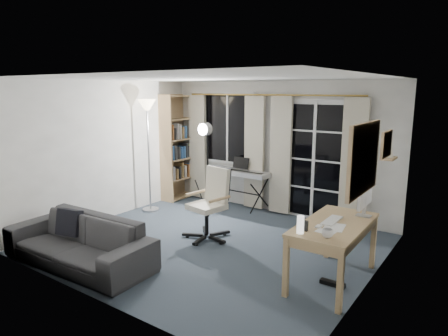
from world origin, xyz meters
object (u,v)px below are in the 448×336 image
(torchiere_lamp, at_px, (147,122))
(desk, at_px, (334,230))
(sofa, at_px, (78,234))
(bookshelf, at_px, (180,149))
(keyboard_piano, at_px, (238,173))
(monitor, at_px, (365,194))
(mug, at_px, (327,232))
(office_chair, at_px, (213,197))
(studio_light, at_px, (206,140))

(torchiere_lamp, bearing_deg, desk, -11.65)
(desk, height_order, sofa, sofa)
(bookshelf, distance_m, desk, 4.44)
(keyboard_piano, height_order, monitor, monitor)
(bookshelf, height_order, monitor, bookshelf)
(torchiere_lamp, distance_m, monitor, 4.08)
(mug, bearing_deg, sofa, -162.61)
(office_chair, distance_m, desk, 2.07)
(bookshelf, relative_size, office_chair, 1.98)
(studio_light, relative_size, desk, 1.26)
(keyboard_piano, relative_size, monitor, 2.45)
(office_chair, xyz_separation_m, monitor, (2.23, 0.09, 0.36))
(office_chair, xyz_separation_m, mug, (2.14, -0.86, 0.15))
(torchiere_lamp, height_order, office_chair, torchiere_lamp)
(torchiere_lamp, xyz_separation_m, desk, (3.82, -0.79, -1.03))
(studio_light, relative_size, monitor, 3.27)
(desk, distance_m, monitor, 0.61)
(sofa, bearing_deg, keyboard_piano, 81.22)
(studio_light, xyz_separation_m, mug, (2.89, -1.68, -0.59))
(studio_light, bearing_deg, desk, -17.57)
(bookshelf, xyz_separation_m, sofa, (1.13, -3.30, -0.61))
(keyboard_piano, height_order, mug, keyboard_piano)
(keyboard_piano, bearing_deg, bookshelf, -179.75)
(office_chair, distance_m, mug, 2.31)
(sofa, bearing_deg, bookshelf, 106.33)
(torchiere_lamp, bearing_deg, bookshelf, 100.09)
(studio_light, xyz_separation_m, desk, (2.79, -1.18, -0.74))
(bookshelf, xyz_separation_m, torchiere_lamp, (0.19, -1.08, 0.65))
(desk, bearing_deg, office_chair, 169.20)
(bookshelf, distance_m, keyboard_piano, 1.52)
(studio_light, xyz_separation_m, monitor, (2.99, -0.73, -0.37))
(keyboard_piano, xyz_separation_m, desk, (2.53, -1.81, -0.06))
(keyboard_piano, height_order, office_chair, office_chair)
(torchiere_lamp, distance_m, mug, 4.22)
(mug, bearing_deg, keyboard_piano, 138.60)
(torchiere_lamp, xyz_separation_m, studio_light, (1.03, 0.39, -0.30))
(bookshelf, height_order, keyboard_piano, bookshelf)
(office_chair, relative_size, mug, 9.12)
(torchiere_lamp, xyz_separation_m, mug, (3.92, -1.29, -0.88))
(sofa, bearing_deg, mug, 14.74)
(studio_light, bearing_deg, mug, -24.82)
(bookshelf, height_order, desk, bookshelf)
(monitor, height_order, sofa, monitor)
(keyboard_piano, xyz_separation_m, monitor, (2.72, -1.36, 0.30))
(desk, height_order, monitor, monitor)
(keyboard_piano, relative_size, sofa, 0.60)
(monitor, bearing_deg, keyboard_piano, 152.69)
(mug, bearing_deg, torchiere_lamp, 161.81)
(studio_light, relative_size, mug, 14.38)
(desk, relative_size, sofa, 0.64)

